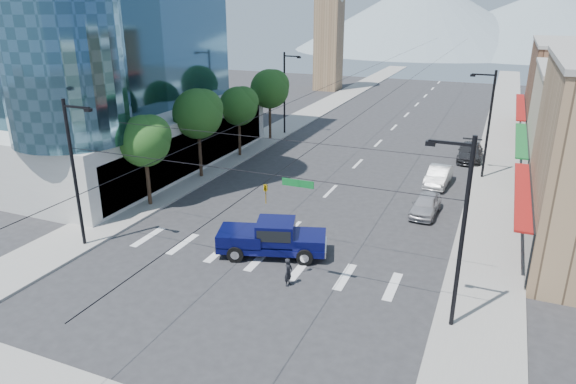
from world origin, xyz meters
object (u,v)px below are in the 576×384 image
Objects in this scene: pedestrian at (288,272)px; parked_car_mid at (439,176)px; pickup_truck at (272,237)px; parked_car_far at (470,152)px; parked_car_near at (426,205)px.

parked_car_mid is (5.10, 19.33, -0.01)m from pedestrian.
pickup_truck is 26.55m from parked_car_far.
parked_car_mid is (7.37, 16.49, -0.36)m from pickup_truck.
parked_car_mid is at bearing -103.06° from parked_car_far.
pedestrian reaches higher than parked_car_near.
parked_car_far is (6.90, 27.75, -0.00)m from pedestrian.
parked_car_far is at bearing -10.15° from pedestrian.
parked_car_mid is 0.87× the size of parked_car_far.
parked_car_far is (1.80, 15.13, 0.05)m from parked_car_near.
pickup_truck is 3.65m from pedestrian.
pickup_truck is 12.25m from parked_car_near.
pedestrian is at bearing -104.95° from parked_car_far.
parked_car_near is at bearing -97.78° from parked_car_far.
parked_car_far is (1.80, 8.42, 0.01)m from parked_car_mid.
parked_car_mid is at bearing 48.43° from pickup_truck.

